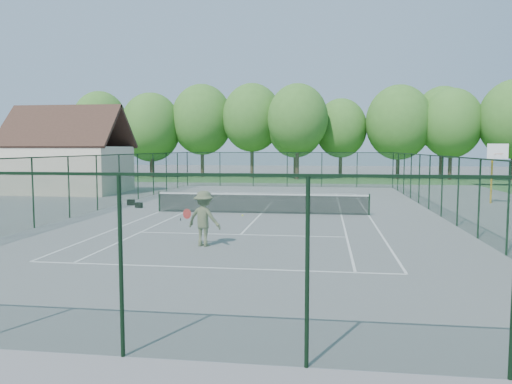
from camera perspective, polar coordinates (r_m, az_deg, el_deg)
ground at (r=25.97m, az=0.60°, el=-2.47°), size 140.00×140.00×0.00m
grass_far at (r=55.74m, az=4.50°, el=1.57°), size 80.00×16.00×0.01m
court_lines at (r=25.97m, az=0.60°, el=-2.46°), size 11.05×23.85×0.01m
tennis_net at (r=25.90m, az=0.60°, el=-1.21°), size 11.08×0.08×1.10m
fence_enclosure at (r=25.81m, az=0.61°, el=0.97°), size 18.05×36.05×3.02m
utility_building at (r=40.42m, az=-20.65°, el=4.34°), size 8.60×6.27×6.63m
tree_line_far at (r=55.69m, az=4.54°, el=7.73°), size 39.40×6.40×9.70m
basketball_goal at (r=33.37m, az=25.64°, el=3.14°), size 1.20×1.43×3.65m
sports_bag_a at (r=30.57m, az=-14.10°, el=-1.16°), size 0.47×0.33×0.34m
sports_bag_b at (r=29.17m, az=-13.24°, el=-1.47°), size 0.43×0.31×0.30m
tennis_player at (r=17.41m, az=-5.97°, el=-3.03°), size 2.20×1.07×1.93m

